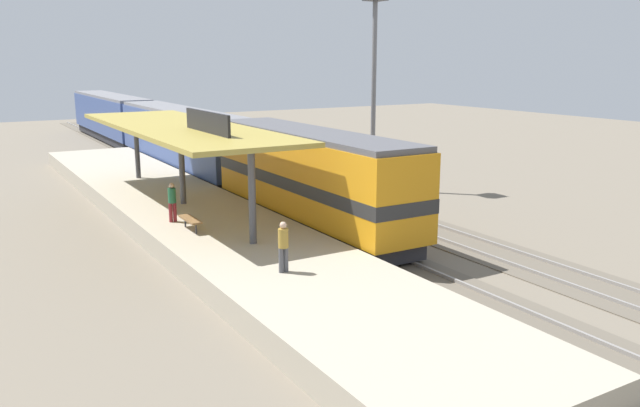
{
  "coord_description": "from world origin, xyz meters",
  "views": [
    {
      "loc": [
        -14.39,
        -29.46,
        7.76
      ],
      "look_at": [
        -1.38,
        -7.57,
        2.0
      ],
      "focal_mm": 35.95,
      "sensor_mm": 36.0,
      "label": 1
    }
  ],
  "objects_px": {
    "locomotive": "(310,178)",
    "person_walking": "(172,200)",
    "person_waiting": "(283,244)",
    "passenger_carriage_front": "(182,139)",
    "passenger_carriage_rear": "(111,117)",
    "platform_bench": "(190,220)",
    "light_mast": "(374,48)"
  },
  "relations": [
    {
      "from": "locomotive",
      "to": "light_mast",
      "type": "height_order",
      "value": "light_mast"
    },
    {
      "from": "light_mast",
      "to": "person_waiting",
      "type": "relative_size",
      "value": 6.84
    },
    {
      "from": "passenger_carriage_front",
      "to": "platform_bench",
      "type": "bearing_deg",
      "value": -107.89
    },
    {
      "from": "platform_bench",
      "to": "passenger_carriage_front",
      "type": "xyz_separation_m",
      "value": [
        6.0,
        18.59,
        0.97
      ]
    },
    {
      "from": "locomotive",
      "to": "passenger_carriage_front",
      "type": "relative_size",
      "value": 0.72
    },
    {
      "from": "platform_bench",
      "to": "locomotive",
      "type": "relative_size",
      "value": 0.12
    },
    {
      "from": "locomotive",
      "to": "passenger_carriage_rear",
      "type": "xyz_separation_m",
      "value": [
        0.0,
        38.8,
        -0.1
      ]
    },
    {
      "from": "locomotive",
      "to": "person_waiting",
      "type": "xyz_separation_m",
      "value": [
        -5.16,
        -7.21,
        -0.56
      ]
    },
    {
      "from": "platform_bench",
      "to": "light_mast",
      "type": "xyz_separation_m",
      "value": [
        13.8,
        6.66,
        7.05
      ]
    },
    {
      "from": "light_mast",
      "to": "person_walking",
      "type": "bearing_deg",
      "value": -160.57
    },
    {
      "from": "platform_bench",
      "to": "passenger_carriage_rear",
      "type": "distance_m",
      "value": 39.86
    },
    {
      "from": "locomotive",
      "to": "person_walking",
      "type": "bearing_deg",
      "value": 169.51
    },
    {
      "from": "light_mast",
      "to": "passenger_carriage_front",
      "type": "bearing_deg",
      "value": 123.18
    },
    {
      "from": "passenger_carriage_rear",
      "to": "person_walking",
      "type": "relative_size",
      "value": 11.7
    },
    {
      "from": "platform_bench",
      "to": "light_mast",
      "type": "relative_size",
      "value": 0.15
    },
    {
      "from": "light_mast",
      "to": "person_waiting",
      "type": "xyz_separation_m",
      "value": [
        -12.96,
        -13.29,
        -6.54
      ]
    },
    {
      "from": "person_walking",
      "to": "platform_bench",
      "type": "bearing_deg",
      "value": -84.35
    },
    {
      "from": "person_waiting",
      "to": "locomotive",
      "type": "bearing_deg",
      "value": 54.43
    },
    {
      "from": "locomotive",
      "to": "light_mast",
      "type": "relative_size",
      "value": 1.23
    },
    {
      "from": "passenger_carriage_front",
      "to": "person_waiting",
      "type": "bearing_deg",
      "value": -101.56
    },
    {
      "from": "passenger_carriage_front",
      "to": "person_waiting",
      "type": "height_order",
      "value": "passenger_carriage_front"
    },
    {
      "from": "passenger_carriage_front",
      "to": "light_mast",
      "type": "height_order",
      "value": "light_mast"
    },
    {
      "from": "light_mast",
      "to": "person_waiting",
      "type": "bearing_deg",
      "value": -134.29
    },
    {
      "from": "passenger_carriage_front",
      "to": "person_walking",
      "type": "height_order",
      "value": "passenger_carriage_front"
    },
    {
      "from": "person_walking",
      "to": "locomotive",
      "type": "bearing_deg",
      "value": -10.49
    },
    {
      "from": "passenger_carriage_rear",
      "to": "locomotive",
      "type": "bearing_deg",
      "value": -90.0
    },
    {
      "from": "locomotive",
      "to": "light_mast",
      "type": "bearing_deg",
      "value": 37.9
    },
    {
      "from": "locomotive",
      "to": "passenger_carriage_front",
      "type": "xyz_separation_m",
      "value": [
        0.0,
        18.0,
        -0.1
      ]
    },
    {
      "from": "passenger_carriage_rear",
      "to": "passenger_carriage_front",
      "type": "bearing_deg",
      "value": -90.0
    },
    {
      "from": "locomotive",
      "to": "person_walking",
      "type": "xyz_separation_m",
      "value": [
        -6.17,
        1.14,
        -0.56
      ]
    },
    {
      "from": "passenger_carriage_rear",
      "to": "person_walking",
      "type": "xyz_separation_m",
      "value": [
        -6.17,
        -37.66,
        -0.46
      ]
    },
    {
      "from": "passenger_carriage_rear",
      "to": "light_mast",
      "type": "bearing_deg",
      "value": -76.6
    }
  ]
}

